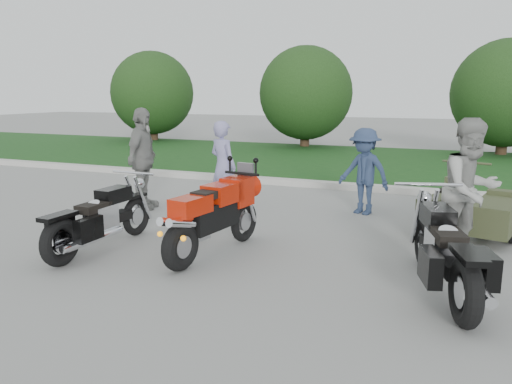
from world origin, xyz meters
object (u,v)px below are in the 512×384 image
at_px(sportbike_red, 213,214).
at_px(person_grey, 470,190).
at_px(person_stripe, 223,166).
at_px(cruiser_sidecar, 476,211).
at_px(person_denim, 364,171).
at_px(person_back, 143,159).
at_px(cruiser_left, 97,221).
at_px(cruiser_right, 446,255).

relative_size(sportbike_red, person_grey, 1.11).
xyz_separation_m(person_stripe, person_grey, (4.29, -1.29, 0.10)).
xyz_separation_m(sportbike_red, cruiser_sidecar, (3.40, 2.35, -0.18)).
xyz_separation_m(person_denim, person_back, (-4.04, -1.19, 0.18)).
bearing_deg(person_stripe, cruiser_left, 102.23).
bearing_deg(sportbike_red, cruiser_left, -155.86).
relative_size(cruiser_sidecar, person_back, 1.17).
height_order(sportbike_red, cruiser_sidecar, sportbike_red).
bearing_deg(cruiser_left, cruiser_sidecar, 30.88).
xyz_separation_m(cruiser_sidecar, person_stripe, (-4.44, 0.11, 0.44)).
distance_m(cruiser_right, person_denim, 3.86).
distance_m(cruiser_right, person_stripe, 4.91).
distance_m(cruiser_left, cruiser_right, 4.65).
relative_size(cruiser_right, person_stripe, 1.37).
xyz_separation_m(person_grey, person_back, (-5.82, 0.89, 0.02)).
height_order(cruiser_sidecar, person_stripe, person_stripe).
bearing_deg(cruiser_right, person_stripe, 129.44).
height_order(cruiser_right, person_back, person_back).
distance_m(sportbike_red, cruiser_sidecar, 4.14).
height_order(cruiser_left, cruiser_sidecar, cruiser_sidecar).
xyz_separation_m(cruiser_left, person_back, (-0.94, 2.50, 0.54)).
height_order(person_grey, person_back, person_back).
bearing_deg(cruiser_sidecar, person_stripe, -167.88).
distance_m(person_grey, person_back, 5.89).
height_order(cruiser_sidecar, person_grey, person_grey).
height_order(person_stripe, person_grey, person_grey).
xyz_separation_m(person_stripe, person_back, (-1.53, -0.40, 0.12)).
xyz_separation_m(cruiser_right, person_grey, (0.23, 1.45, 0.48)).
bearing_deg(cruiser_sidecar, person_denim, 168.46).
height_order(cruiser_left, person_stripe, person_stripe).
xyz_separation_m(sportbike_red, person_stripe, (-1.03, 2.46, 0.27)).
relative_size(person_denim, person_back, 0.82).
distance_m(sportbike_red, person_stripe, 2.68).
bearing_deg(sportbike_red, cruiser_right, 3.62).
distance_m(cruiser_left, person_stripe, 2.99).
xyz_separation_m(person_grey, person_denim, (-1.78, 2.08, -0.16)).
distance_m(sportbike_red, cruiser_right, 3.04).
relative_size(cruiser_sidecar, person_stripe, 1.32).
distance_m(person_grey, person_denim, 2.74).
height_order(cruiser_left, person_denim, person_denim).
bearing_deg(cruiser_left, cruiser_right, 3.83).
bearing_deg(person_grey, cruiser_sidecar, 42.14).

